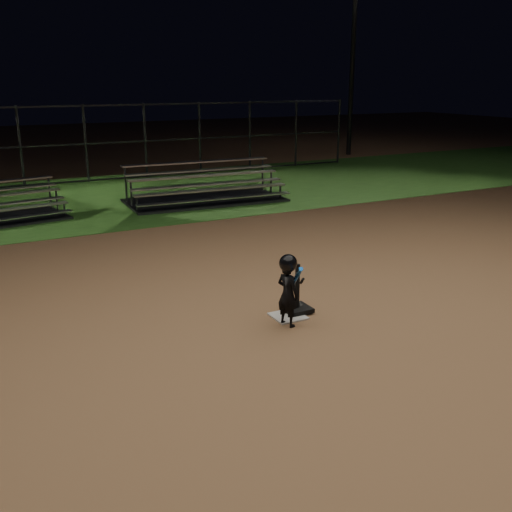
{
  "coord_description": "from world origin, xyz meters",
  "views": [
    {
      "loc": [
        -4.04,
        -6.75,
        3.3
      ],
      "look_at": [
        0.0,
        1.0,
        0.65
      ],
      "focal_mm": 41.32,
      "sensor_mm": 36.0,
      "label": 1
    }
  ],
  "objects_px": {
    "child_batter": "(288,288)",
    "bleacher_right": "(205,194)",
    "batting_tee": "(297,303)",
    "light_pole_right": "(354,38)",
    "home_plate": "(288,316)"
  },
  "relations": [
    {
      "from": "child_batter",
      "to": "light_pole_right",
      "type": "height_order",
      "value": "light_pole_right"
    },
    {
      "from": "home_plate",
      "to": "child_batter",
      "type": "height_order",
      "value": "child_batter"
    },
    {
      "from": "child_batter",
      "to": "bleacher_right",
      "type": "bearing_deg",
      "value": -35.74
    },
    {
      "from": "batting_tee",
      "to": "bleacher_right",
      "type": "xyz_separation_m",
      "value": [
        1.96,
        8.09,
        0.07
      ]
    },
    {
      "from": "child_batter",
      "to": "light_pole_right",
      "type": "relative_size",
      "value": 0.12
    },
    {
      "from": "home_plate",
      "to": "child_batter",
      "type": "bearing_deg",
      "value": -122.34
    },
    {
      "from": "child_batter",
      "to": "bleacher_right",
      "type": "xyz_separation_m",
      "value": [
        2.32,
        8.44,
        -0.33
      ]
    },
    {
      "from": "bleacher_right",
      "to": "light_pole_right",
      "type": "distance_m",
      "value": 12.83
    },
    {
      "from": "batting_tee",
      "to": "light_pole_right",
      "type": "relative_size",
      "value": 0.09
    },
    {
      "from": "batting_tee",
      "to": "light_pole_right",
      "type": "xyz_separation_m",
      "value": [
        11.79,
        14.85,
        4.8
      ]
    },
    {
      "from": "batting_tee",
      "to": "bleacher_right",
      "type": "relative_size",
      "value": 0.16
    },
    {
      "from": "child_batter",
      "to": "home_plate",
      "type": "bearing_deg",
      "value": -52.69
    },
    {
      "from": "home_plate",
      "to": "light_pole_right",
      "type": "distance_m",
      "value": 19.79
    },
    {
      "from": "light_pole_right",
      "to": "bleacher_right",
      "type": "bearing_deg",
      "value": -145.53
    },
    {
      "from": "batting_tee",
      "to": "home_plate",
      "type": "bearing_deg",
      "value": -154.65
    }
  ]
}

